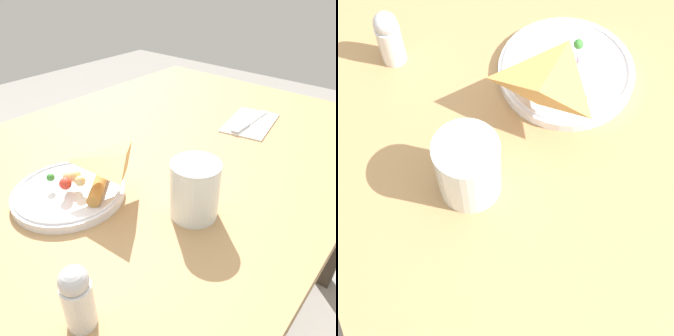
# 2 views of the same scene
# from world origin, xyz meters

# --- Properties ---
(ground_plane) EXTENTS (6.00, 6.00, 0.00)m
(ground_plane) POSITION_xyz_m (0.00, 0.00, 0.00)
(ground_plane) COLOR gray
(dining_table) EXTENTS (1.27, 0.86, 0.70)m
(dining_table) POSITION_xyz_m (0.00, 0.00, 0.61)
(dining_table) COLOR #A87F51
(dining_table) RESTS_ON ground_plane
(plate_pizza) EXTENTS (0.21, 0.21, 0.06)m
(plate_pizza) POSITION_xyz_m (-0.21, -0.00, 0.72)
(plate_pizza) COLOR white
(plate_pizza) RESTS_ON dining_table
(milk_glass) EXTENTS (0.09, 0.09, 0.11)m
(milk_glass) POSITION_xyz_m (-0.10, -0.21, 0.75)
(milk_glass) COLOR white
(milk_glass) RESTS_ON dining_table
(napkin_folded) EXTENTS (0.21, 0.15, 0.00)m
(napkin_folded) POSITION_xyz_m (0.31, -0.10, 0.70)
(napkin_folded) COLOR white
(napkin_folded) RESTS_ON dining_table
(butter_knife) EXTENTS (0.19, 0.02, 0.01)m
(butter_knife) POSITION_xyz_m (0.31, -0.10, 0.71)
(butter_knife) COLOR #B2B2B7
(butter_knife) RESTS_ON napkin_folded
(salt_shaker) EXTENTS (0.04, 0.04, 0.10)m
(salt_shaker) POSITION_xyz_m (-0.36, -0.23, 0.75)
(salt_shaker) COLOR silver
(salt_shaker) RESTS_ON dining_table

